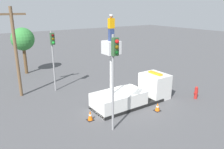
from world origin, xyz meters
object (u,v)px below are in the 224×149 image
at_px(traffic_light_pole, 114,66).
at_px(utility_pole, 16,50).
at_px(bucket_truck, 133,93).
at_px(fire_hydrant, 196,93).
at_px(tree_left_bg, 23,40).
at_px(worker, 111,28).
at_px(traffic_cone_rear, 90,116).
at_px(traffic_light_across, 53,50).
at_px(traffic_cone_curbside, 158,107).

height_order(traffic_light_pole, utility_pole, utility_pole).
relative_size(bucket_truck, utility_pole, 0.89).
distance_m(fire_hydrant, tree_left_bg, 18.87).
distance_m(worker, traffic_light_pole, 3.44).
relative_size(traffic_light_pole, traffic_cone_rear, 8.22).
height_order(tree_left_bg, utility_pole, utility_pole).
height_order(fire_hydrant, tree_left_bg, tree_left_bg).
bearing_deg(traffic_cone_rear, traffic_light_pole, -73.53).
bearing_deg(traffic_light_pole, traffic_cone_rear, 106.47).
relative_size(bucket_truck, traffic_light_across, 1.22).
bearing_deg(utility_pole, tree_left_bg, 72.87).
bearing_deg(traffic_cone_curbside, traffic_cone_rear, 161.97).
bearing_deg(bucket_truck, tree_left_bg, 110.00).
bearing_deg(traffic_light_pole, bucket_truck, 34.92).
xyz_separation_m(traffic_light_pole, fire_hydrant, (8.55, 0.25, -3.65)).
xyz_separation_m(fire_hydrant, utility_pole, (-11.99, 8.95, 3.52)).
xyz_separation_m(worker, traffic_light_across, (-2.00, 6.13, -2.21)).
bearing_deg(traffic_cone_curbside, worker, 143.33).
bearing_deg(worker, utility_pole, 126.14).
xyz_separation_m(traffic_cone_curbside, utility_pole, (-7.66, 8.77, 3.75)).
bearing_deg(tree_left_bg, traffic_cone_curbside, -70.23).
distance_m(traffic_light_pole, fire_hydrant, 9.30).
bearing_deg(bucket_truck, utility_pole, 136.08).
distance_m(bucket_truck, fire_hydrant, 5.49).
distance_m(worker, traffic_light_across, 6.82).
height_order(traffic_cone_rear, tree_left_bg, tree_left_bg).
height_order(traffic_light_across, traffic_cone_rear, traffic_light_across).
distance_m(traffic_cone_curbside, tree_left_bg, 16.89).
xyz_separation_m(fire_hydrant, tree_left_bg, (-9.91, 15.70, 3.40)).
distance_m(bucket_truck, traffic_light_pole, 5.44).
bearing_deg(tree_left_bg, utility_pole, -107.13).
bearing_deg(traffic_cone_rear, tree_left_bg, 93.16).
relative_size(bucket_truck, worker, 3.80).
distance_m(bucket_truck, tree_left_bg, 14.66).
relative_size(traffic_light_across, tree_left_bg, 1.04).
bearing_deg(worker, bucket_truck, 0.00).
bearing_deg(fire_hydrant, tree_left_bg, 122.26).
height_order(worker, fire_hydrant, worker).
bearing_deg(fire_hydrant, traffic_light_across, 137.38).
height_order(worker, utility_pole, utility_pole).
bearing_deg(traffic_cone_curbside, utility_pole, 131.13).
xyz_separation_m(traffic_cone_curbside, tree_left_bg, (-5.58, 15.52, 3.63)).
bearing_deg(worker, traffic_cone_curbside, -36.67).
xyz_separation_m(traffic_light_pole, traffic_light_across, (-0.53, 8.60, -0.33)).
bearing_deg(worker, tree_left_bg, 101.86).
bearing_deg(traffic_cone_rear, worker, 13.19).
height_order(bucket_truck, traffic_cone_rear, bucket_truck).
height_order(bucket_truck, traffic_light_pole, traffic_light_pole).
distance_m(worker, traffic_cone_curbside, 6.71).
distance_m(traffic_light_across, tree_left_bg, 7.39).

